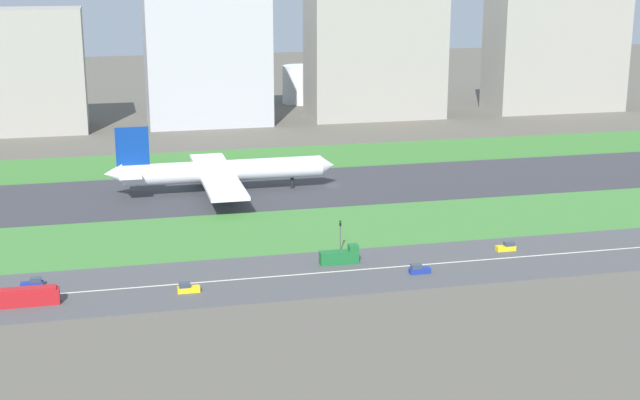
{
  "coord_description": "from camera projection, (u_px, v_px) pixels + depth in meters",
  "views": [
    {
      "loc": [
        -62.83,
        -246.49,
        63.15
      ],
      "look_at": [
        -12.74,
        -36.5,
        6.0
      ],
      "focal_mm": 50.48,
      "sensor_mm": 36.0,
      "label": 1
    }
  ],
  "objects": [
    {
      "name": "grass_median_north",
      "position": [
        303.0,
        157.0,
        300.58
      ],
      "size": [
        280.0,
        36.0,
        0.1
      ],
      "primitive_type": "cube",
      "color": "#3D7A33",
      "rests_on": "ground_plane"
    },
    {
      "name": "fuel_tank_west",
      "position": [
        301.0,
        84.0,
        414.92
      ],
      "size": [
        17.28,
        17.28,
        17.28
      ],
      "primitive_type": "cylinder",
      "color": "silver",
      "rests_on": "ground_plane"
    },
    {
      "name": "traffic_light",
      "position": [
        340.0,
        234.0,
        201.45
      ],
      "size": [
        0.36,
        0.5,
        7.2
      ],
      "color": "#4C4C51",
      "rests_on": "highway"
    },
    {
      "name": "car_0",
      "position": [
        33.0,
        283.0,
        180.04
      ],
      "size": [
        4.4,
        1.8,
        2.0
      ],
      "color": "navy",
      "rests_on": "highway"
    },
    {
      "name": "office_tower",
      "position": [
        375.0,
        53.0,
        372.83
      ],
      "size": [
        55.52,
        25.92,
        53.63
      ],
      "primitive_type": "cube",
      "color": "#9E998E",
      "rests_on": "ground_plane"
    },
    {
      "name": "car_1",
      "position": [
        506.0,
        247.0,
        203.04
      ],
      "size": [
        4.4,
        1.8,
        2.0
      ],
      "color": "yellow",
      "rests_on": "highway"
    },
    {
      "name": "cargo_warehouse",
      "position": [
        555.0,
        49.0,
        391.28
      ],
      "size": [
        58.35,
        24.55,
        53.22
      ],
      "primitive_type": "cube",
      "color": "#9E998E",
      "rests_on": "ground_plane"
    },
    {
      "name": "car_3",
      "position": [
        188.0,
        288.0,
        177.34
      ],
      "size": [
        4.4,
        1.8,
        2.0
      ],
      "rotation": [
        0.0,
        0.0,
        3.14
      ],
      "color": "yellow",
      "rests_on": "highway"
    },
    {
      "name": "truck_0",
      "position": [
        340.0,
        256.0,
        194.13
      ],
      "size": [
        8.4,
        2.5,
        4.0
      ],
      "color": "#19662D",
      "rests_on": "highway"
    },
    {
      "name": "runway",
      "position": [
        333.0,
        186.0,
        262.02
      ],
      "size": [
        280.0,
        46.0,
        0.1
      ],
      "primitive_type": "cube",
      "color": "#38383D",
      "rests_on": "ground_plane"
    },
    {
      "name": "hangar_building",
      "position": [
        207.0,
        56.0,
        357.15
      ],
      "size": [
        48.42,
        28.06,
        54.17
      ],
      "primitive_type": "cube",
      "color": "#B2B2B7",
      "rests_on": "ground_plane"
    },
    {
      "name": "terminal_building",
      "position": [
        32.0,
        70.0,
        343.09
      ],
      "size": [
        39.19,
        29.69,
        46.57
      ],
      "primitive_type": "cube",
      "color": "#9E998E",
      "rests_on": "ground_plane"
    },
    {
      "name": "fuel_tank_centre",
      "position": [
        357.0,
        88.0,
        421.54
      ],
      "size": [
        22.96,
        22.96,
        12.59
      ],
      "primitive_type": "cylinder",
      "color": "silver",
      "rests_on": "ground_plane"
    },
    {
      "name": "car_4",
      "position": [
        419.0,
        269.0,
        188.15
      ],
      "size": [
        4.4,
        1.8,
        2.0
      ],
      "rotation": [
        0.0,
        0.0,
        3.14
      ],
      "color": "navy",
      "rests_on": "highway"
    },
    {
      "name": "highway",
      "position": [
        417.0,
        265.0,
        193.38
      ],
      "size": [
        280.0,
        28.0,
        0.1
      ],
      "primitive_type": "cube",
      "color": "#4C4C4F",
      "rests_on": "ground_plane"
    },
    {
      "name": "ground_plane",
      "position": [
        333.0,
        186.0,
        262.04
      ],
      "size": [
        800.0,
        800.0,
        0.0
      ],
      "primitive_type": "plane",
      "color": "#5B564C"
    },
    {
      "name": "airliner",
      "position": [
        218.0,
        171.0,
        252.92
      ],
      "size": [
        65.0,
        56.0,
        19.7
      ],
      "color": "white",
      "rests_on": "runway"
    },
    {
      "name": "highway_centerline",
      "position": [
        417.0,
        265.0,
        193.36
      ],
      "size": [
        266.0,
        0.5,
        0.01
      ],
      "primitive_type": "cube",
      "color": "silver",
      "rests_on": "highway"
    },
    {
      "name": "bus_0",
      "position": [
        28.0,
        297.0,
        170.37
      ],
      "size": [
        11.6,
        2.5,
        3.5
      ],
      "rotation": [
        0.0,
        0.0,
        3.14
      ],
      "color": "#B2191E",
      "rests_on": "highway"
    },
    {
      "name": "grass_median_south",
      "position": [
        374.0,
        225.0,
        223.47
      ],
      "size": [
        280.0,
        36.0,
        0.1
      ],
      "primitive_type": "cube",
      "color": "#427F38",
      "rests_on": "ground_plane"
    }
  ]
}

